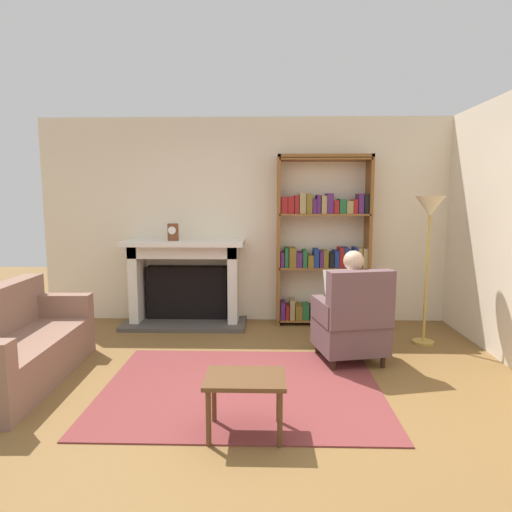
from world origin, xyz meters
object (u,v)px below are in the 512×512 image
at_px(sofa_floral, 14,348).
at_px(floor_lamp, 429,219).
at_px(mantel_clock, 173,232).
at_px(armchair_reading, 352,322).
at_px(seated_reader, 348,300).
at_px(bookshelf, 323,247).
at_px(fireplace, 186,280).
at_px(side_table, 245,385).

bearing_deg(sofa_floral, floor_lamp, -75.87).
xyz_separation_m(mantel_clock, sofa_floral, (-1.06, -1.82, -0.90)).
xyz_separation_m(armchair_reading, floor_lamp, (0.94, 0.62, 0.99)).
bearing_deg(seated_reader, bookshelf, -97.47).
relative_size(fireplace, mantel_clock, 7.31).
bearing_deg(floor_lamp, bookshelf, 143.49).
height_order(fireplace, armchair_reading, fireplace).
height_order(seated_reader, floor_lamp, floor_lamp).
height_order(mantel_clock, side_table, mantel_clock).
height_order(armchair_reading, side_table, armchair_reading).
bearing_deg(bookshelf, seated_reader, -85.65).
xyz_separation_m(fireplace, bookshelf, (1.81, 0.03, 0.44)).
height_order(fireplace, floor_lamp, floor_lamp).
xyz_separation_m(bookshelf, sofa_floral, (-2.99, -1.96, -0.71)).
bearing_deg(sofa_floral, bookshelf, -58.82).
distance_m(fireplace, seated_reader, 2.28).
bearing_deg(fireplace, armchair_reading, -35.39).
distance_m(seated_reader, floor_lamp, 1.35).
bearing_deg(seated_reader, side_table, 44.80).
bearing_deg(mantel_clock, fireplace, 38.47).
relative_size(sofa_floral, side_table, 3.08).
xyz_separation_m(fireplace, side_table, (0.92, -2.74, -0.23)).
xyz_separation_m(armchair_reading, side_table, (-1.00, -1.37, -0.07)).
bearing_deg(mantel_clock, sofa_floral, -120.08).
bearing_deg(floor_lamp, fireplace, 165.30).
bearing_deg(bookshelf, fireplace, -178.96).
bearing_deg(fireplace, side_table, -71.38).
relative_size(sofa_floral, floor_lamp, 1.03).
xyz_separation_m(bookshelf, seated_reader, (0.10, -1.29, -0.41)).
distance_m(fireplace, bookshelf, 1.86).
distance_m(bookshelf, side_table, 2.99).
bearing_deg(armchair_reading, bookshelf, -96.85).
bearing_deg(sofa_floral, mantel_clock, -32.13).
relative_size(mantel_clock, armchair_reading, 0.22).
height_order(fireplace, side_table, fireplace).
height_order(sofa_floral, side_table, sofa_floral).
height_order(bookshelf, seated_reader, bookshelf).
relative_size(bookshelf, seated_reader, 1.93).
relative_size(mantel_clock, sofa_floral, 0.13).
height_order(mantel_clock, floor_lamp, floor_lamp).
distance_m(mantel_clock, armchair_reading, 2.54).
bearing_deg(armchair_reading, seated_reader, -90.00).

